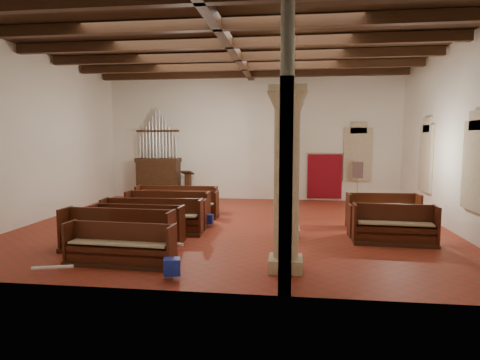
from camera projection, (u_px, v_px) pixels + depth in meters
name	position (u px, v px, depth m)	size (l,w,h in m)	color
floor	(234.00, 225.00, 13.68)	(14.00, 14.00, 0.00)	maroon
ceiling	(234.00, 45.00, 13.06)	(14.00, 14.00, 0.00)	#322210
wall_back	(251.00, 137.00, 19.29)	(14.00, 0.02, 6.00)	white
wall_front	(189.00, 136.00, 7.45)	(14.00, 0.02, 6.00)	white
wall_left	(39.00, 137.00, 14.24)	(0.02, 12.00, 6.00)	white
wall_right	(456.00, 137.00, 12.50)	(0.02, 12.00, 6.00)	white
ceiling_beams	(234.00, 50.00, 13.07)	(13.80, 11.80, 0.30)	#3D2413
arcade	(288.00, 120.00, 13.09)	(0.90, 11.90, 6.00)	beige
window_right_a	(475.00, 166.00, 11.11)	(0.03, 1.00, 2.20)	#2F6A54
window_right_b	(427.00, 158.00, 15.05)	(0.03, 1.00, 2.20)	#2F6A54
window_back	(358.00, 154.00, 18.73)	(1.00, 0.03, 2.20)	#2F6A54
pipe_organ	(159.00, 171.00, 19.52)	(2.10, 0.85, 4.40)	#3D2413
lectern	(188.00, 187.00, 19.41)	(0.65, 0.67, 1.42)	#3A2712
dossal_curtain	(325.00, 176.00, 18.97)	(1.80, 0.07, 2.17)	maroon
processional_banner	(357.00, 187.00, 18.02)	(0.45, 0.57, 2.06)	#3D2413
hymnal_box_a	(172.00, 267.00, 8.41)	(0.35, 0.28, 0.35)	#151592
hymnal_box_b	(176.00, 227.00, 12.23)	(0.34, 0.28, 0.34)	navy
hymnal_box_c	(208.00, 219.00, 13.44)	(0.31, 0.25, 0.31)	navy
tube_heater_a	(53.00, 267.00, 8.71)	(0.09, 0.09, 0.85)	silver
tube_heater_b	(168.00, 243.00, 10.70)	(0.09, 0.09, 0.88)	silver
nave_pew_0	(120.00, 251.00, 9.36)	(2.65, 0.80, 0.98)	#3D2413
nave_pew_1	(117.00, 238.00, 10.43)	(3.04, 0.88, 1.12)	#3D2413
nave_pew_2	(138.00, 229.00, 11.51)	(2.68, 0.76, 1.05)	#3D2413
nave_pew_3	(152.00, 223.00, 12.37)	(3.14, 0.93, 1.10)	#3D2413
nave_pew_4	(169.00, 219.00, 13.14)	(2.48, 0.79, 0.97)	#3D2413
nave_pew_5	(168.00, 213.00, 14.02)	(2.93, 0.76, 1.10)	#3D2413
nave_pew_6	(179.00, 209.00, 15.02)	(2.96, 0.75, 1.00)	#3D2413
nave_pew_7	(177.00, 204.00, 15.87)	(3.24, 0.79, 1.07)	#3D2413
nave_pew_8	(180.00, 202.00, 16.59)	(2.78, 0.79, 0.95)	#3D2413
aisle_pew_0	(394.00, 231.00, 11.22)	(2.28, 0.86, 1.11)	#3D2413
aisle_pew_1	(381.00, 226.00, 12.03)	(1.91, 0.69, 0.97)	#3D2413
aisle_pew_2	(383.00, 217.00, 13.19)	(2.35, 0.90, 1.15)	#3D2413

